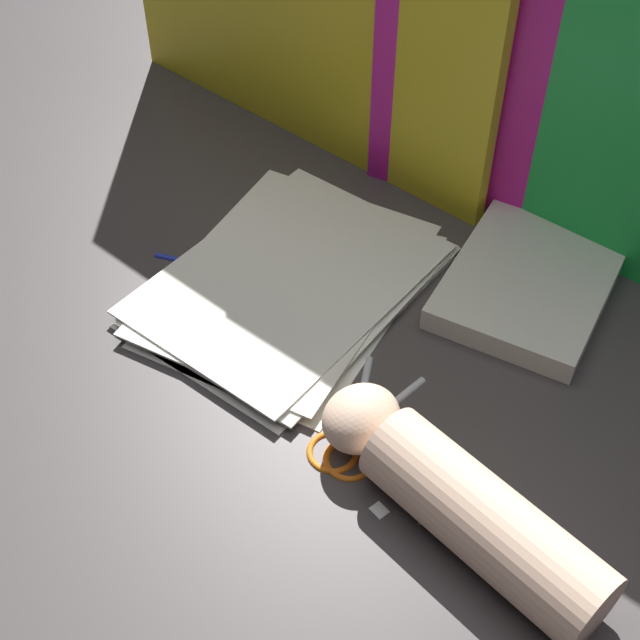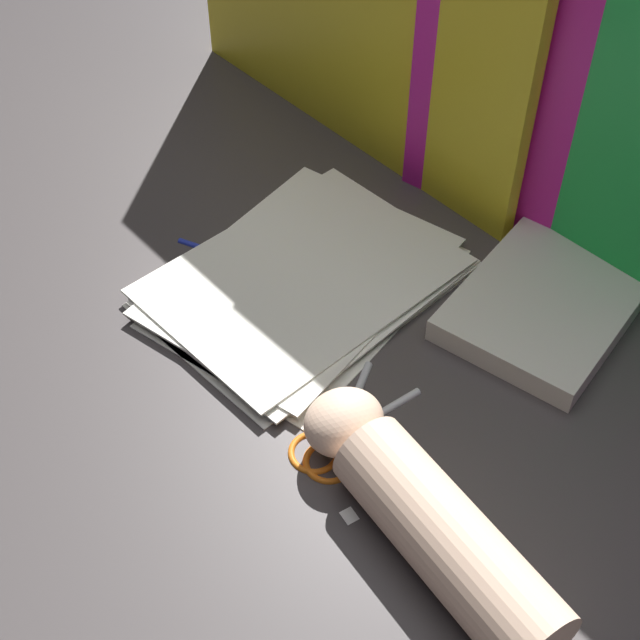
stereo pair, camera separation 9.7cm
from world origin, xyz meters
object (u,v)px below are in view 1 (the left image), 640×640
book_closed (530,282)px  scissors (352,437)px  hand_forearm (459,501)px  paper_stack (291,283)px

book_closed → scissors: bearing=-101.5°
scissors → hand_forearm: size_ratio=0.51×
book_closed → paper_stack: bearing=-147.6°
scissors → hand_forearm: (0.14, -0.03, 0.04)m
paper_stack → book_closed: bearing=32.4°
paper_stack → scissors: 0.24m
book_closed → scissors: book_closed is taller
book_closed → hand_forearm: (0.07, -0.34, 0.03)m
book_closed → scissors: size_ratio=1.48×
scissors → paper_stack: bearing=140.1°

